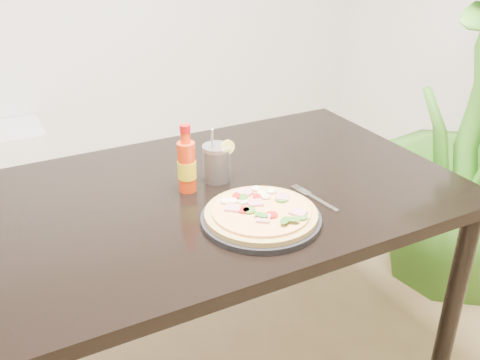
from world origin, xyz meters
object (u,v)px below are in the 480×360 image
plate (261,219)px  houseplant (475,132)px  pizza (261,212)px  dining_table (222,212)px  hot_sauce_bottle (187,165)px  cola_cup (217,164)px  fork (313,197)px

plate → houseplant: size_ratio=0.23×
pizza → houseplant: bearing=14.2°
dining_table → hot_sauce_bottle: (-0.09, 0.03, 0.17)m
cola_cup → hot_sauce_bottle: bearing=-167.3°
hot_sauce_bottle → fork: bearing=-35.2°
hot_sauce_bottle → houseplant: 1.30m
cola_cup → fork: size_ratio=0.93×
pizza → cola_cup: size_ratio=1.71×
plate → cola_cup: cola_cup is taller
dining_table → plate: 0.24m
plate → pizza: pizza is taller
dining_table → hot_sauce_bottle: 0.19m
dining_table → pizza: pizza is taller
fork → houseplant: (0.99, 0.26, -0.07)m
pizza → houseplant: houseplant is taller
plate → hot_sauce_bottle: size_ratio=1.56×
hot_sauce_bottle → cola_cup: hot_sauce_bottle is taller
pizza → houseplant: size_ratio=0.22×
fork → houseplant: size_ratio=0.14×
hot_sauce_bottle → houseplant: (1.29, 0.05, -0.15)m
plate → fork: 0.20m
dining_table → cola_cup: bearing=76.6°
pizza → plate: bearing=-110.4°
plate → fork: size_ratio=1.70×
pizza → fork: bearing=11.6°
plate → pizza: (0.00, 0.00, 0.02)m
dining_table → hot_sauce_bottle: size_ratio=6.78×
plate → houseplant: bearing=14.3°
dining_table → houseplant: size_ratio=1.02×
dining_table → fork: (0.21, -0.18, 0.09)m
dining_table → cola_cup: cola_cup is taller
houseplant → dining_table: bearing=-176.2°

